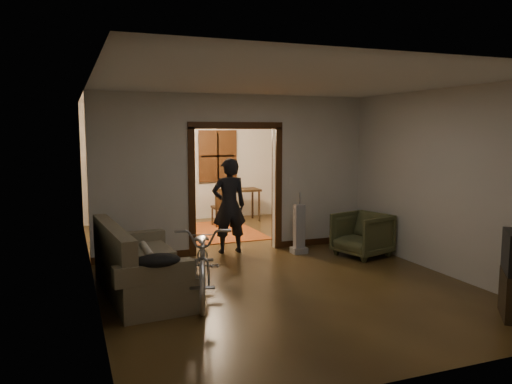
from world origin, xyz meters
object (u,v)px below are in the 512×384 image
sofa (143,259)px  locker (145,188)px  armchair (362,235)px  desk (238,205)px  bicycle (204,259)px  person (229,206)px

sofa → locker: size_ratio=1.19×
sofa → armchair: bearing=5.2°
locker → desk: size_ratio=1.69×
bicycle → armchair: 3.33m
locker → desk: bearing=1.8°
bicycle → desk: bicycle is taller
bicycle → desk: 5.58m
armchair → person: (-2.08, 1.07, 0.47)m
bicycle → locker: size_ratio=1.11×
person → sofa: bearing=46.9°
armchair → sofa: bearing=-95.3°
locker → desk: locker is taller
sofa → person: person is taller
armchair → locker: 5.29m
sofa → person: 2.56m
sofa → desk: bearing=52.6°
armchair → locker: bearing=-160.0°
sofa → desk: 5.56m
armchair → bicycle: bearing=-86.1°
locker → sofa: bearing=-89.9°
bicycle → desk: size_ratio=1.87×
sofa → desk: size_ratio=2.00×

